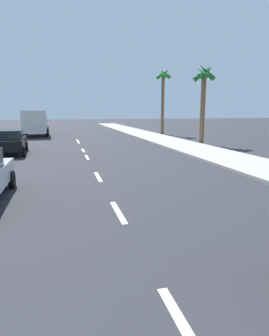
% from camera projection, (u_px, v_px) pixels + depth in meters
% --- Properties ---
extents(ground_plane, '(160.00, 160.00, 0.00)m').
position_uv_depth(ground_plane, '(84.00, 153.00, 19.04)').
color(ground_plane, '#2D2D33').
extents(sidewalk_strip, '(3.60, 80.00, 0.14)m').
position_uv_depth(sidewalk_strip, '(182.00, 145.00, 22.85)').
color(sidewalk_strip, '#B2ADA3').
rests_on(sidewalk_strip, ground).
extents(lane_stripe_1, '(0.16, 1.80, 0.01)m').
position_uv_depth(lane_stripe_1, '(186.00, 330.00, 3.62)').
color(lane_stripe_1, white).
rests_on(lane_stripe_1, ground).
extents(lane_stripe_2, '(0.16, 1.80, 0.01)m').
position_uv_depth(lane_stripe_2, '(118.00, 212.00, 7.87)').
color(lane_stripe_2, white).
rests_on(lane_stripe_2, ground).
extents(lane_stripe_3, '(0.16, 1.80, 0.01)m').
position_uv_depth(lane_stripe_3, '(98.00, 177.00, 12.10)').
color(lane_stripe_3, white).
rests_on(lane_stripe_3, ground).
extents(lane_stripe_4, '(0.16, 1.80, 0.01)m').
position_uv_depth(lane_stripe_4, '(87.00, 157.00, 17.19)').
color(lane_stripe_4, white).
rests_on(lane_stripe_4, ground).
extents(lane_stripe_5, '(0.16, 1.80, 0.01)m').
position_uv_depth(lane_stripe_5, '(83.00, 150.00, 20.16)').
color(lane_stripe_5, white).
rests_on(lane_stripe_5, ground).
extents(lane_stripe_6, '(0.16, 1.80, 0.01)m').
position_uv_depth(lane_stripe_6, '(79.00, 142.00, 25.35)').
color(lane_stripe_6, white).
rests_on(lane_stripe_6, ground).
extents(lane_stripe_7, '(0.16, 1.80, 0.01)m').
position_uv_depth(lane_stripe_7, '(77.00, 140.00, 27.01)').
color(lane_stripe_7, white).
rests_on(lane_stripe_7, ground).
extents(parked_car_black, '(2.13, 4.31, 1.57)m').
position_uv_depth(parked_car_black, '(10.00, 141.00, 18.33)').
color(parked_car_black, black).
rests_on(parked_car_black, ground).
extents(delivery_truck, '(2.80, 6.30, 2.80)m').
position_uv_depth(delivery_truck, '(35.00, 123.00, 31.22)').
color(delivery_truck, maroon).
rests_on(delivery_truck, ground).
extents(palm_tree_far, '(1.87, 1.76, 6.62)m').
position_uv_depth(palm_tree_far, '(204.00, 86.00, 23.10)').
color(palm_tree_far, brown).
rests_on(palm_tree_far, ground).
extents(palm_tree_distant, '(1.83, 1.69, 7.63)m').
position_uv_depth(palm_tree_distant, '(163.00, 85.00, 32.71)').
color(palm_tree_distant, brown).
rests_on(palm_tree_distant, ground).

